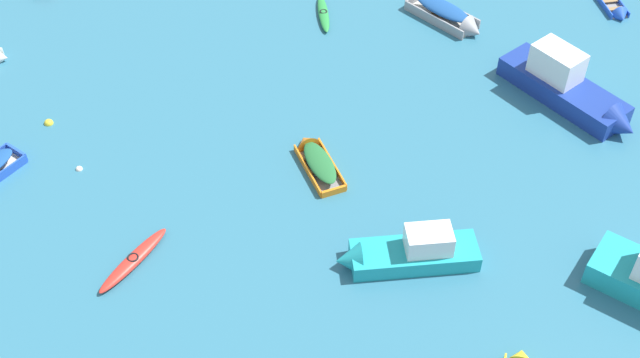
% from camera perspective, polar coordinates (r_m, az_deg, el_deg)
% --- Properties ---
extents(motor_launch_deep_blue_midfield_left, '(5.78, 6.15, 2.57)m').
position_cam_1_polar(motor_launch_deep_blue_midfield_left, '(38.44, 16.68, 5.83)').
color(motor_launch_deep_blue_midfield_left, navy).
rests_on(motor_launch_deep_blue_midfield_left, ground_plane).
extents(motor_launch_turquoise_distant_center, '(5.35, 2.18, 1.84)m').
position_cam_1_polar(motor_launch_turquoise_distant_center, '(30.76, 5.78, -5.02)').
color(motor_launch_turquoise_distant_center, teal).
rests_on(motor_launch_turquoise_distant_center, ground_plane).
extents(kayak_green_outer_right, '(0.94, 3.16, 0.30)m').
position_cam_1_polar(kayak_green_outer_right, '(42.46, 0.24, 11.15)').
color(kayak_green_outer_right, '#288C3D').
rests_on(kayak_green_outer_right, ground_plane).
extents(rowboat_grey_outer_left, '(3.96, 3.78, 1.24)m').
position_cam_1_polar(rowboat_grey_outer_left, '(42.24, 8.97, 10.74)').
color(rowboat_grey_outer_left, beige).
rests_on(rowboat_grey_outer_left, ground_plane).
extents(rowboat_orange_center, '(2.39, 3.53, 1.03)m').
position_cam_1_polar(rowboat_orange_center, '(34.41, -0.36, 1.55)').
color(rowboat_orange_center, gray).
rests_on(rowboat_orange_center, ground_plane).
extents(rowboat_blue_back_row_left, '(1.49, 2.89, 0.86)m').
position_cam_1_polar(rowboat_blue_back_row_left, '(45.13, 19.48, 10.66)').
color(rowboat_blue_back_row_left, gray).
rests_on(rowboat_blue_back_row_left, ground_plane).
extents(kayak_red_far_right, '(2.30, 3.39, 0.34)m').
position_cam_1_polar(kayak_red_far_right, '(31.61, -12.54, -5.38)').
color(kayak_red_far_right, red).
rests_on(kayak_red_far_right, ground_plane).
extents(mooring_buoy_far_field, '(0.28, 0.28, 0.28)m').
position_cam_1_polar(mooring_buoy_far_field, '(35.62, -16.01, 0.64)').
color(mooring_buoy_far_field, silver).
rests_on(mooring_buoy_far_field, ground_plane).
extents(mooring_buoy_midfield, '(0.40, 0.40, 0.40)m').
position_cam_1_polar(mooring_buoy_midfield, '(38.10, -17.91, 3.61)').
color(mooring_buoy_midfield, yellow).
rests_on(mooring_buoy_midfield, ground_plane).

